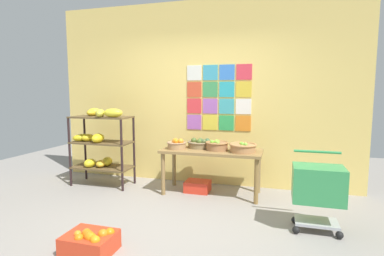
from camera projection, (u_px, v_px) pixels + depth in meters
The scene contains 11 objects.
ground at pixel (161, 226), 3.43m from camera, with size 9.49×9.49×0.00m, color gray.
back_wall_with_art at pixel (201, 94), 4.95m from camera, with size 5.05×0.07×2.98m.
banana_shelf_unit at pixel (100, 140), 4.88m from camera, with size 0.97×0.58×1.27m.
display_table at pixel (211, 156), 4.46m from camera, with size 1.47×0.61×0.67m.
fruit_basket_centre at pixel (177, 144), 4.52m from camera, with size 0.29×0.29×0.16m.
fruit_basket_back_right at pixel (217, 145), 4.42m from camera, with size 0.34×0.34×0.15m.
fruit_basket_right at pixel (243, 147), 4.26m from camera, with size 0.39×0.39×0.14m.
fruit_basket_left at pixel (200, 144), 4.61m from camera, with size 0.39×0.39×0.15m.
produce_crate_under_table at pixel (198, 186), 4.62m from camera, with size 0.37×0.30×0.16m, color red.
orange_crate_foreground at pixel (90, 242), 2.84m from camera, with size 0.46×0.37×0.24m.
shopping_cart at pixel (318, 187), 3.25m from camera, with size 0.53×0.41×0.86m.
Camera 1 is at (1.24, -3.05, 1.51)m, focal length 28.18 mm.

